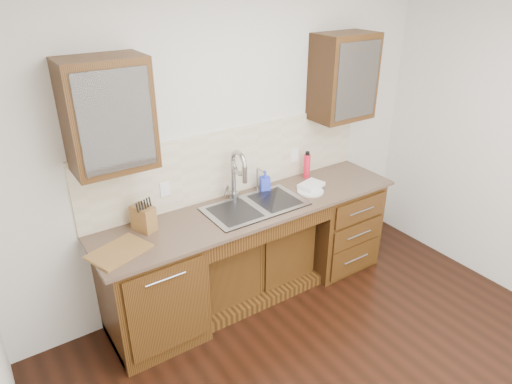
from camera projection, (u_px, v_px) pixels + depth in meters
wall_back at (230, 143)px, 3.88m from camera, size 4.00×0.10×2.70m
base_cabinet_left at (152, 290)px, 3.54m from camera, size 0.70×0.62×0.88m
base_cabinet_center at (248, 256)px, 4.12m from camera, size 1.20×0.44×0.70m
base_cabinet_right at (334, 222)px, 4.49m from camera, size 0.70×0.62×0.88m
countertop at (254, 208)px, 3.80m from camera, size 2.70×0.65×0.03m
backsplash at (234, 161)px, 3.90m from camera, size 2.70×0.02×0.59m
sink at (255, 216)px, 3.82m from camera, size 0.84×0.46×0.19m
faucet at (233, 177)px, 3.83m from camera, size 0.04×0.04×0.40m
filter_tap at (257, 179)px, 4.00m from camera, size 0.02×0.02×0.24m
upper_cabinet_left at (108, 115)px, 2.98m from camera, size 0.55×0.34×0.75m
upper_cabinet_right at (343, 77)px, 4.03m from camera, size 0.55×0.34×0.75m
outlet_left at (165, 189)px, 3.60m from camera, size 0.08×0.01×0.12m
outlet_right at (294, 155)px, 4.25m from camera, size 0.08×0.01×0.12m
soap_bottle at (265, 181)px, 4.03m from camera, size 0.11×0.11×0.19m
water_bottle at (307, 166)px, 4.26m from camera, size 0.08×0.08×0.23m
plate at (310, 191)px, 4.03m from camera, size 0.30×0.30×0.01m
dish_towel at (311, 185)px, 4.09m from camera, size 0.25×0.21×0.03m
knife_block at (144, 218)px, 3.41m from camera, size 0.17×0.21×0.20m
cutting_board at (119, 252)px, 3.17m from camera, size 0.47×0.39×0.02m
cup_left_a at (87, 126)px, 2.93m from camera, size 0.15×0.15×0.10m
cup_left_b at (122, 120)px, 3.05m from camera, size 0.11×0.11×0.10m
cup_right_a at (337, 84)px, 4.02m from camera, size 0.12×0.12×0.09m
cup_right_b at (352, 82)px, 4.11m from camera, size 0.10×0.10×0.09m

